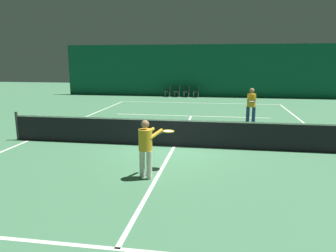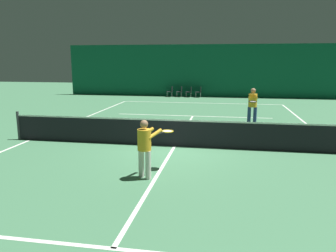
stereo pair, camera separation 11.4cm
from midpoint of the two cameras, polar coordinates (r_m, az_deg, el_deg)
name	(u,v)px [view 1 (the left image)]	position (r m, az deg, el deg)	size (l,w,h in m)	color
ground_plane	(174,146)	(11.42, 0.82, -3.57)	(60.00, 60.00, 0.00)	#3D704C
backdrop_curtain	(203,71)	(26.97, 5.94, 9.54)	(23.00, 0.12, 4.19)	#0F5138
court_line_baseline_far	(199,103)	(23.06, 5.21, 4.02)	(11.00, 0.10, 0.00)	silver
court_line_service_far	(191,116)	(17.64, 3.90, 1.76)	(8.25, 0.10, 0.00)	silver
court_line_service_near	(117,249)	(5.64, -9.50, -20.36)	(8.25, 0.10, 0.00)	silver
court_line_sideline_left	(29,140)	(13.37, -23.22, -2.29)	(0.10, 23.80, 0.00)	silver
court_line_centre	(174,146)	(11.42, 0.82, -3.56)	(0.10, 12.80, 0.00)	silver
tennis_net	(174,132)	(11.30, 0.83, -1.07)	(12.00, 0.10, 1.07)	black
player_near	(147,144)	(8.24, -4.13, -3.20)	(0.90, 1.29, 1.51)	beige
player_far	(251,104)	(15.59, 14.09, 3.82)	(0.46, 1.38, 1.69)	navy
courtside_chair_0	(168,91)	(26.82, -0.05, 6.15)	(0.44, 0.44, 0.84)	#99999E
courtside_chair_1	(178,91)	(26.71, 1.61, 6.12)	(0.44, 0.44, 0.84)	#99999E
courtside_chair_2	(187,91)	(26.62, 3.27, 6.09)	(0.44, 0.44, 0.84)	#99999E
courtside_chair_3	(197,91)	(26.55, 4.95, 6.05)	(0.44, 0.44, 0.84)	#99999E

